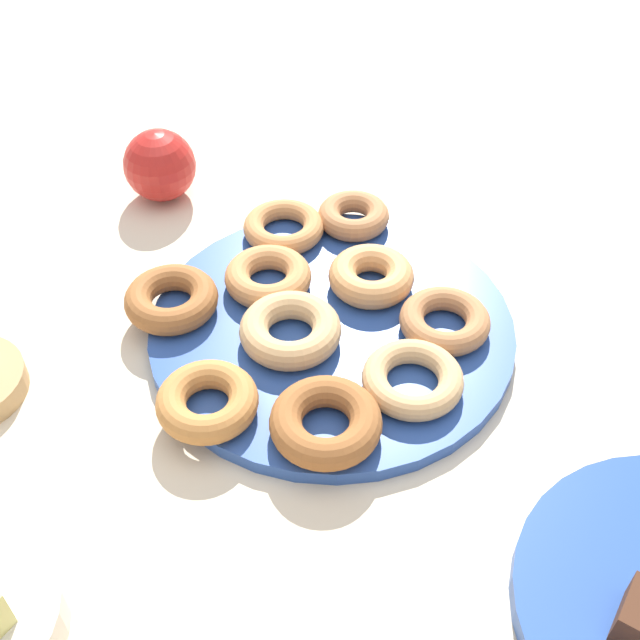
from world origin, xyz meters
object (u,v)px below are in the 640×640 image
at_px(donut_8, 371,276).
at_px(donut_9, 268,277).
at_px(donut_4, 413,379).
at_px(donut_2, 207,401).
at_px(donut_0, 353,216).
at_px(donut_6, 171,299).
at_px(donut_5, 284,227).
at_px(donut_plate, 331,328).
at_px(donut_1, 290,330).
at_px(apple, 160,165).
at_px(donut_7, 326,422).
at_px(donut_3, 445,321).

relative_size(donut_8, donut_9, 0.98).
bearing_deg(donut_4, donut_2, 30.23).
relative_size(donut_0, donut_6, 0.86).
xyz_separation_m(donut_2, donut_5, (0.04, -0.25, -0.00)).
bearing_deg(donut_5, donut_9, 102.95).
height_order(donut_plate, donut_8, donut_8).
xyz_separation_m(donut_4, donut_6, (0.25, -0.01, 0.00)).
relative_size(donut_1, donut_8, 1.11).
bearing_deg(donut_6, donut_9, -138.29).
height_order(donut_6, apple, apple).
relative_size(donut_2, donut_7, 0.93).
height_order(donut_7, donut_9, donut_7).
bearing_deg(donut_plate, donut_8, -106.18).
xyz_separation_m(donut_plate, donut_6, (0.15, 0.04, 0.02)).
height_order(donut_3, donut_6, donut_6).
bearing_deg(donut_3, donut_2, 46.66).
distance_m(donut_1, donut_9, 0.08).
xyz_separation_m(donut_2, donut_4, (-0.15, -0.09, -0.00)).
bearing_deg(donut_7, donut_2, 8.84).
distance_m(donut_0, donut_2, 0.29).
distance_m(donut_0, donut_5, 0.08).
bearing_deg(donut_plate, apple, -28.12).
bearing_deg(donut_6, apple, -57.53).
relative_size(donut_plate, donut_0, 4.49).
relative_size(donut_0, donut_3, 0.91).
xyz_separation_m(donut_plate, donut_5, (0.10, -0.11, 0.02)).
distance_m(donut_3, donut_4, 0.08).
bearing_deg(donut_3, donut_4, 85.09).
xyz_separation_m(donut_plate, apple, (0.27, -0.14, 0.03)).
relative_size(donut_4, donut_6, 0.99).
relative_size(donut_5, donut_7, 0.92).
distance_m(donut_plate, donut_4, 0.11).
bearing_deg(donut_0, donut_8, 119.66).
bearing_deg(donut_8, donut_1, 65.57).
bearing_deg(donut_0, donut_plate, 102.26).
bearing_deg(donut_2, donut_9, -83.59).
relative_size(donut_3, donut_6, 0.95).
relative_size(donut_2, donut_8, 1.02).
relative_size(donut_7, donut_9, 1.08).
xyz_separation_m(donut_0, donut_1, (-0.01, 0.19, 0.00)).
xyz_separation_m(donut_4, apple, (0.36, -0.19, 0.02)).
bearing_deg(donut_4, donut_5, -39.48).
bearing_deg(donut_0, donut_1, 91.87).
xyz_separation_m(donut_0, donut_7, (-0.08, 0.28, 0.00)).
xyz_separation_m(donut_1, apple, (0.24, -0.18, 0.01)).
xyz_separation_m(donut_7, donut_8, (0.02, -0.19, 0.00)).
bearing_deg(donut_8, donut_6, 31.27).
height_order(donut_4, donut_6, donut_6).
bearing_deg(donut_5, donut_6, 69.78).
bearing_deg(donut_2, donut_plate, -112.64).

